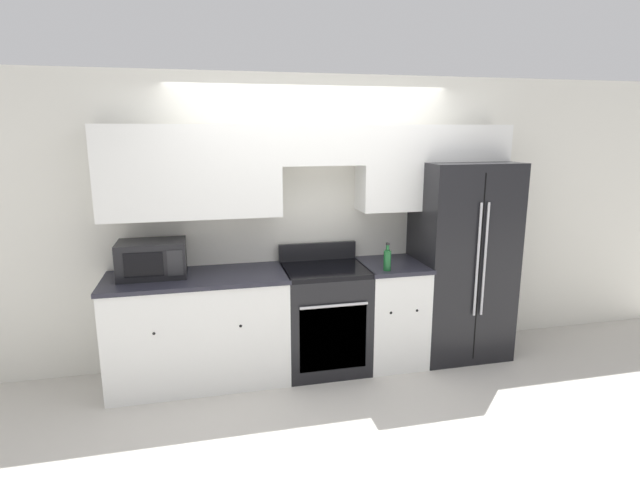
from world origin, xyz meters
TOP-DOWN VIEW (x-y plane):
  - ground_plane at (0.00, 0.00)m, footprint 12.00×12.00m
  - wall_back at (-0.00, 0.58)m, footprint 8.00×0.39m
  - lower_cabinets_left at (-1.06, 0.31)m, footprint 1.50×0.64m
  - lower_cabinets_right at (0.67, 0.31)m, footprint 0.56×0.64m
  - oven_range at (0.04, 0.31)m, footprint 0.72×0.65m
  - refrigerator at (1.37, 0.37)m, footprint 0.85×0.77m
  - microwave at (-1.40, 0.37)m, footprint 0.54×0.35m
  - bottle at (0.54, 0.10)m, footprint 0.06×0.06m

SIDE VIEW (x-z plane):
  - ground_plane at x=0.00m, z-range 0.00..0.00m
  - lower_cabinets_left at x=-1.06m, z-range 0.00..0.94m
  - lower_cabinets_right at x=0.67m, z-range 0.00..0.94m
  - oven_range at x=0.04m, z-range -0.07..1.02m
  - refrigerator at x=1.37m, z-range 0.00..1.84m
  - bottle at x=0.54m, z-range 0.91..1.16m
  - microwave at x=-1.40m, z-range 0.94..1.23m
  - wall_back at x=0.00m, z-range 0.20..2.80m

